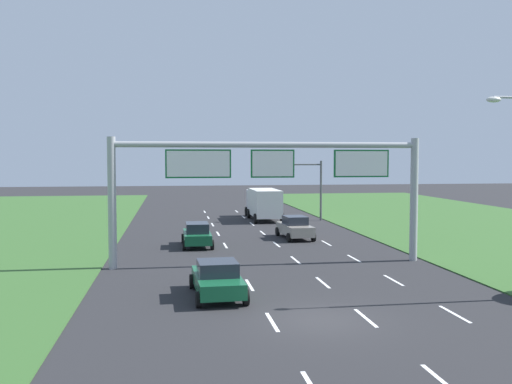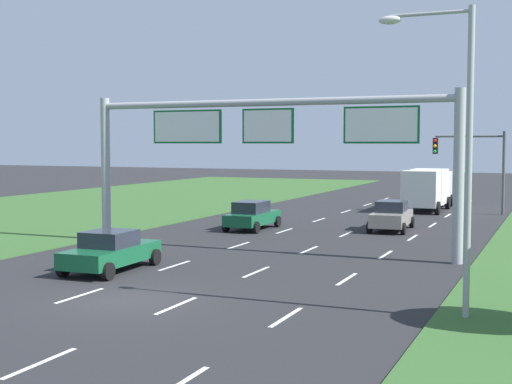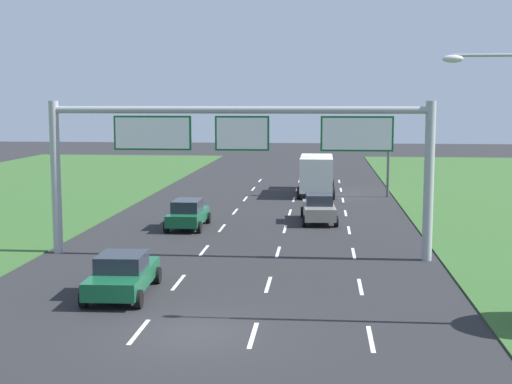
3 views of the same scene
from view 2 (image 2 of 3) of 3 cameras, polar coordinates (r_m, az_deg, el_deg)
The scene contains 11 objects.
ground_plane at distance 22.46m, azimuth -10.32°, elevation -8.54°, with size 200.00×200.00×0.00m, color #262628.
lane_dashes_inner_left at distance 33.63m, azimuth -1.41°, elevation -4.29°, with size 0.14×62.40×0.01m.
lane_dashes_inner_right at distance 32.34m, azimuth 4.25°, elevation -4.63°, with size 0.14×62.40×0.01m.
lane_dashes_slip at distance 31.38m, azimuth 10.32°, elevation -4.95°, with size 0.14×62.40×0.01m.
car_near_red at distance 27.50m, azimuth -11.55°, elevation -4.64°, with size 2.27×4.54×1.53m.
car_lead_silver at distance 39.64m, azimuth -0.31°, elevation -1.87°, with size 2.00×4.23×1.59m.
car_mid_lane at distance 39.92m, azimuth 10.78°, elevation -1.88°, with size 2.23×4.51×1.64m.
box_truck at distance 52.56m, azimuth 13.60°, elevation 0.36°, with size 2.71×8.06×2.92m.
sign_gantry at distance 31.51m, azimuth 0.81°, elevation 4.19°, with size 17.24×0.44×7.00m.
traffic_light_mast at distance 50.43m, azimuth 17.02°, elevation 2.70°, with size 4.76×0.49×5.60m.
street_lamp at distance 20.13m, azimuth 15.62°, elevation 4.50°, with size 2.61×0.32×8.50m.
Camera 2 is at (12.21, -18.22, 4.85)m, focal length 50.00 mm.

